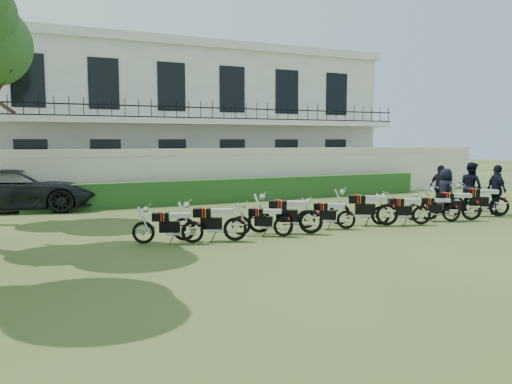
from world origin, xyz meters
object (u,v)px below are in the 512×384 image
(motorcycle_4, at_px, (346,215))
(suv, at_px, (20,190))
(motorcycle_3, at_px, (311,216))
(officer_4, at_px, (471,187))
(motorcycle_2, at_px, (283,222))
(motorcycle_5, at_px, (387,209))
(officer_5, at_px, (440,187))
(motorcycle_7, at_px, (451,209))
(motorcycle_9, at_px, (499,202))
(officer_2, at_px, (497,190))
(motorcycle_6, at_px, (422,210))
(motorcycle_0, at_px, (192,226))
(officer_3, at_px, (445,191))
(motorcycle_8, at_px, (472,205))
(motorcycle_1, at_px, (235,223))

(motorcycle_4, relative_size, suv, 0.27)
(motorcycle_3, bearing_deg, officer_4, -49.16)
(motorcycle_2, xyz_separation_m, motorcycle_5, (3.72, 0.19, 0.10))
(suv, bearing_deg, officer_5, -100.64)
(motorcycle_7, bearing_deg, motorcycle_9, -51.38)
(officer_4, bearing_deg, officer_2, -178.53)
(motorcycle_6, bearing_deg, officer_2, -60.17)
(motorcycle_3, height_order, motorcycle_6, motorcycle_3)
(motorcycle_6, xyz_separation_m, officer_2, (3.94, 0.53, 0.42))
(motorcycle_2, xyz_separation_m, officer_2, (8.76, 0.42, 0.46))
(motorcycle_0, relative_size, motorcycle_2, 1.17)
(officer_3, height_order, officer_5, officer_5)
(officer_2, height_order, officer_5, officer_2)
(motorcycle_6, height_order, officer_2, officer_2)
(motorcycle_3, height_order, motorcycle_8, motorcycle_3)
(motorcycle_2, distance_m, motorcycle_3, 0.89)
(motorcycle_1, relative_size, motorcycle_6, 1.02)
(motorcycle_0, bearing_deg, officer_3, -60.04)
(motorcycle_6, height_order, suv, suv)
(motorcycle_5, bearing_deg, suv, 81.33)
(motorcycle_9, bearing_deg, motorcycle_1, 124.36)
(motorcycle_2, xyz_separation_m, officer_3, (7.58, 1.66, 0.38))
(motorcycle_5, relative_size, officer_3, 1.15)
(suv, xyz_separation_m, officer_2, (15.37, -8.40, 0.11))
(motorcycle_0, distance_m, motorcycle_2, 2.55)
(motorcycle_4, bearing_deg, officer_4, -48.56)
(officer_3, relative_size, officer_4, 0.89)
(suv, height_order, officer_2, officer_2)
(motorcycle_2, relative_size, officer_5, 0.88)
(officer_3, distance_m, officer_5, 1.35)
(motorcycle_0, bearing_deg, officer_2, -67.10)
(motorcycle_2, relative_size, motorcycle_8, 0.77)
(motorcycle_7, height_order, suv, suv)
(suv, distance_m, officer_4, 17.03)
(suv, bearing_deg, officer_2, -107.20)
(motorcycle_0, bearing_deg, officer_5, -55.24)
(motorcycle_2, xyz_separation_m, officer_5, (8.41, 2.73, 0.41))
(motorcycle_2, relative_size, motorcycle_3, 0.78)
(motorcycle_5, bearing_deg, motorcycle_8, -64.95)
(motorcycle_3, bearing_deg, motorcycle_4, -50.87)
(motorcycle_0, distance_m, officer_5, 11.25)
(motorcycle_1, relative_size, motorcycle_5, 0.97)
(motorcycle_3, relative_size, motorcycle_4, 1.22)
(motorcycle_0, bearing_deg, motorcycle_9, -68.96)
(motorcycle_0, relative_size, officer_2, 0.96)
(motorcycle_1, bearing_deg, officer_4, -55.50)
(motorcycle_7, height_order, officer_5, officer_5)
(motorcycle_1, distance_m, officer_3, 9.18)
(motorcycle_6, xyz_separation_m, officer_3, (2.76, 1.77, 0.34))
(motorcycle_3, relative_size, motorcycle_5, 1.02)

